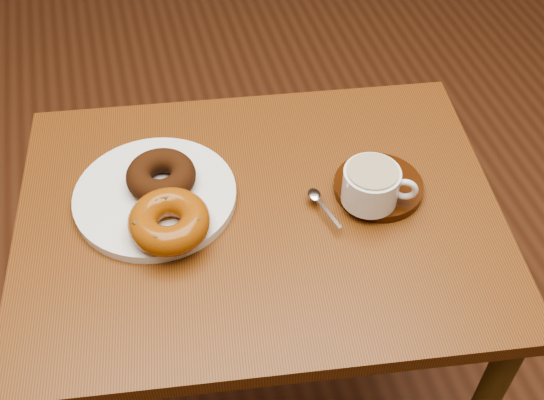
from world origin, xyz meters
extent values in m
plane|color=#59301C|center=(0.00, 0.00, 0.00)|extent=(6.00, 6.00, 0.00)
cube|color=brown|center=(-0.07, -0.13, 0.68)|extent=(0.81, 0.65, 0.03)
cylinder|color=#4A3715|center=(-0.36, 0.16, 0.33)|extent=(0.04, 0.04, 0.66)
cylinder|color=#4A3715|center=(0.29, 0.07, 0.33)|extent=(0.04, 0.04, 0.66)
cylinder|color=white|center=(-0.22, -0.06, 0.70)|extent=(0.33, 0.33, 0.02)
torus|color=#36190A|center=(-0.20, -0.05, 0.73)|extent=(0.12, 0.12, 0.04)
torus|color=#954D10|center=(-0.21, -0.14, 0.73)|extent=(0.14, 0.14, 0.04)
cube|color=#4C3619|center=(-0.17, -0.14, 0.75)|extent=(0.01, 0.01, 0.00)
cube|color=#4C3619|center=(-0.17, -0.12, 0.75)|extent=(0.01, 0.01, 0.00)
cube|color=#4C3619|center=(-0.19, -0.11, 0.75)|extent=(0.01, 0.01, 0.00)
cube|color=#4C3619|center=(-0.21, -0.11, 0.75)|extent=(0.01, 0.01, 0.00)
cube|color=#4C3619|center=(-0.22, -0.11, 0.75)|extent=(0.01, 0.01, 0.00)
cube|color=#4C3619|center=(-0.24, -0.12, 0.75)|extent=(0.01, 0.01, 0.00)
cube|color=#4C3619|center=(-0.24, -0.14, 0.75)|extent=(0.01, 0.01, 0.00)
cube|color=#4C3619|center=(-0.24, -0.16, 0.75)|extent=(0.01, 0.01, 0.00)
cube|color=#4C3619|center=(-0.22, -0.18, 0.75)|extent=(0.01, 0.01, 0.00)
cube|color=#4C3619|center=(-0.21, -0.18, 0.75)|extent=(0.01, 0.01, 0.00)
cube|color=#4C3619|center=(-0.19, -0.18, 0.75)|extent=(0.01, 0.01, 0.00)
cube|color=#4C3619|center=(-0.17, -0.16, 0.75)|extent=(0.01, 0.01, 0.00)
cylinder|color=#321506|center=(0.12, -0.13, 0.70)|extent=(0.19, 0.19, 0.01)
cylinder|color=white|center=(0.10, -0.16, 0.74)|extent=(0.09, 0.09, 0.06)
cylinder|color=brown|center=(0.10, -0.16, 0.77)|extent=(0.08, 0.08, 0.00)
torus|color=white|center=(0.14, -0.18, 0.74)|extent=(0.04, 0.03, 0.04)
ellipsoid|color=silver|center=(0.02, -0.13, 0.71)|extent=(0.02, 0.03, 0.01)
cube|color=silver|center=(0.03, -0.17, 0.71)|extent=(0.02, 0.07, 0.00)
camera|label=1|loc=(-0.22, -0.80, 1.47)|focal=45.00mm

